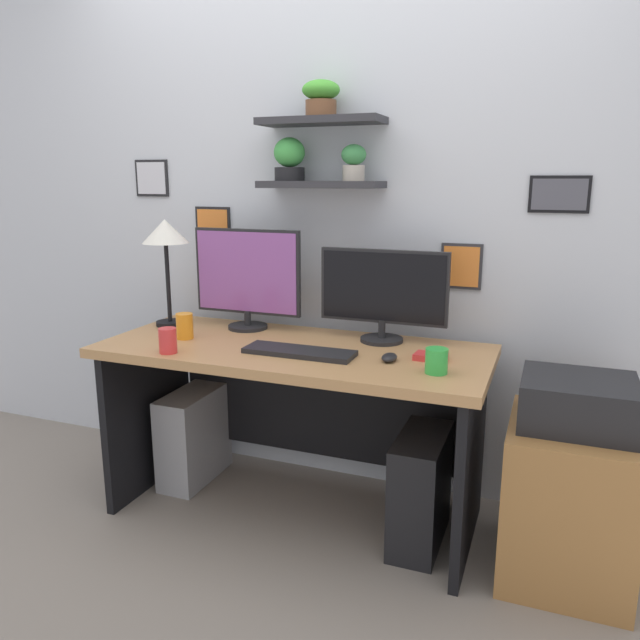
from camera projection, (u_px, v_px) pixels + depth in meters
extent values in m
plane|color=gray|center=(295.00, 512.00, 2.68)|extent=(8.00, 8.00, 0.00)
cube|color=silver|center=(330.00, 195.00, 2.78)|extent=(4.40, 0.04, 2.70)
cube|color=#2D2D33|center=(321.00, 184.00, 2.66)|extent=(0.54, 0.20, 0.03)
cube|color=#2D2D33|center=(321.00, 121.00, 2.60)|extent=(0.54, 0.20, 0.03)
cylinder|color=brown|center=(321.00, 109.00, 2.59)|extent=(0.13, 0.13, 0.07)
ellipsoid|color=green|center=(321.00, 90.00, 2.57)|extent=(0.16, 0.16, 0.08)
cylinder|color=#B2A899|center=(354.00, 173.00, 2.59)|extent=(0.09, 0.09, 0.07)
ellipsoid|color=#3C8C4A|center=(354.00, 155.00, 2.58)|extent=(0.11, 0.11, 0.09)
cylinder|color=black|center=(290.00, 174.00, 2.70)|extent=(0.13, 0.13, 0.06)
ellipsoid|color=green|center=(289.00, 152.00, 2.68)|extent=(0.14, 0.14, 0.13)
cube|color=black|center=(559.00, 194.00, 2.41)|extent=(0.23, 0.02, 0.14)
cube|color=#4C4C56|center=(559.00, 194.00, 2.41)|extent=(0.20, 0.00, 0.12)
cube|color=black|center=(213.00, 222.00, 3.00)|extent=(0.19, 0.02, 0.15)
cube|color=orange|center=(212.00, 223.00, 2.99)|extent=(0.17, 0.00, 0.13)
cube|color=#2D2D33|center=(461.00, 266.00, 2.61)|extent=(0.17, 0.02, 0.19)
cube|color=orange|center=(461.00, 267.00, 2.60)|extent=(0.15, 0.00, 0.17)
cube|color=black|center=(152.00, 178.00, 3.07)|extent=(0.19, 0.02, 0.18)
cube|color=silver|center=(151.00, 178.00, 3.06)|extent=(0.16, 0.00, 0.16)
cube|color=tan|center=(293.00, 351.00, 2.52)|extent=(1.59, 0.68, 0.04)
cube|color=black|center=(149.00, 413.00, 2.86)|extent=(0.04, 0.62, 0.71)
cube|color=black|center=(470.00, 465.00, 2.34)|extent=(0.04, 0.62, 0.71)
cube|color=black|center=(319.00, 404.00, 2.87)|extent=(1.39, 0.02, 0.50)
cylinder|color=black|center=(248.00, 327.00, 2.81)|extent=(0.18, 0.18, 0.02)
cylinder|color=black|center=(248.00, 318.00, 2.80)|extent=(0.03, 0.03, 0.07)
cube|color=black|center=(247.00, 272.00, 2.77)|extent=(0.51, 0.02, 0.38)
cube|color=#8C4C99|center=(246.00, 272.00, 2.75)|extent=(0.49, 0.00, 0.36)
cylinder|color=black|center=(382.00, 339.00, 2.59)|extent=(0.18, 0.18, 0.02)
cylinder|color=black|center=(382.00, 329.00, 2.58)|extent=(0.03, 0.03, 0.08)
cube|color=black|center=(383.00, 286.00, 2.55)|extent=(0.54, 0.02, 0.31)
cube|color=black|center=(383.00, 287.00, 2.54)|extent=(0.52, 0.00, 0.28)
cube|color=black|center=(299.00, 352.00, 2.40)|extent=(0.44, 0.14, 0.02)
ellipsoid|color=black|center=(389.00, 357.00, 2.31)|extent=(0.06, 0.09, 0.03)
cylinder|color=black|center=(170.00, 323.00, 2.87)|extent=(0.13, 0.13, 0.02)
cylinder|color=black|center=(168.00, 283.00, 2.83)|extent=(0.02, 0.02, 0.36)
cone|color=white|center=(165.00, 231.00, 2.78)|extent=(0.21, 0.21, 0.11)
cylinder|color=green|center=(436.00, 361.00, 2.16)|extent=(0.08, 0.08, 0.09)
cylinder|color=red|center=(168.00, 341.00, 2.41)|extent=(0.07, 0.07, 0.10)
cube|color=red|center=(431.00, 357.00, 2.32)|extent=(0.13, 0.09, 0.02)
cylinder|color=orange|center=(185.00, 326.00, 2.63)|extent=(0.07, 0.07, 0.11)
cube|color=#9E6B38|center=(568.00, 500.00, 2.21)|extent=(0.44, 0.50, 0.58)
cube|color=black|center=(578.00, 402.00, 2.13)|extent=(0.38, 0.34, 0.17)
cube|color=#99999E|center=(194.00, 436.00, 2.94)|extent=(0.18, 0.40, 0.44)
cube|color=black|center=(420.00, 489.00, 2.42)|extent=(0.18, 0.40, 0.45)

